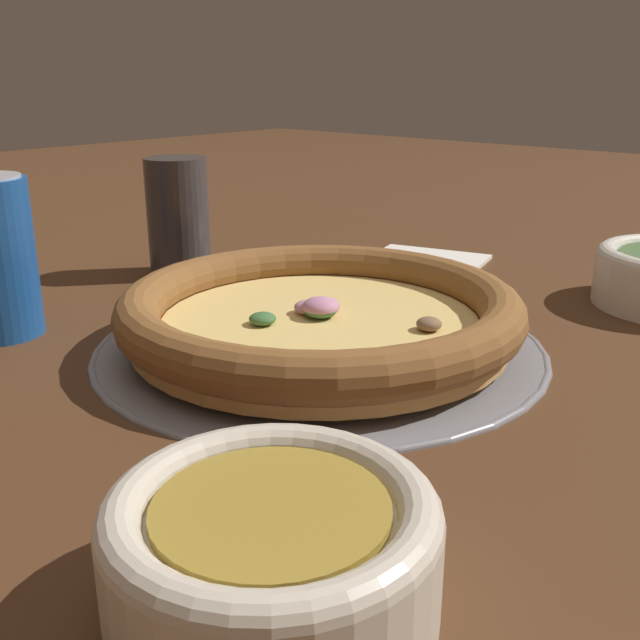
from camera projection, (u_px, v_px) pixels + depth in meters
The scene contains 7 objects.
ground_plane at pixel (320, 348), 0.56m from camera, with size 3.00×3.00×0.00m, color #4C2D19.
pizza_tray at pixel (320, 343), 0.56m from camera, with size 0.34×0.34×0.01m.
pizza at pixel (320, 314), 0.55m from camera, with size 0.30×0.30×0.04m.
bowl_near at pixel (272, 548), 0.28m from camera, with size 0.13×0.13×0.05m.
drinking_cup at pixel (178, 217), 0.75m from camera, with size 0.06×0.06×0.12m.
napkin at pixel (422, 261), 0.79m from camera, with size 0.15×0.15×0.01m.
fork at pixel (356, 257), 0.82m from camera, with size 0.13×0.17×0.00m.
Camera 1 is at (-0.35, 0.39, 0.20)m, focal length 42.00 mm.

